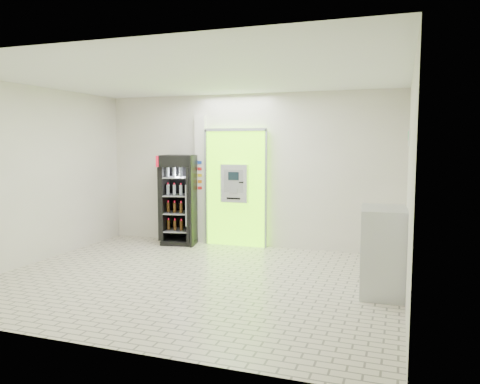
% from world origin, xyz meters
% --- Properties ---
extents(ground, '(6.00, 6.00, 0.00)m').
position_xyz_m(ground, '(0.00, 0.00, 0.00)').
color(ground, beige).
rests_on(ground, ground).
extents(room_shell, '(6.00, 6.00, 6.00)m').
position_xyz_m(room_shell, '(0.00, 0.00, 1.84)').
color(room_shell, silver).
rests_on(room_shell, ground).
extents(atm_assembly, '(1.30, 0.24, 2.33)m').
position_xyz_m(atm_assembly, '(-0.20, 2.41, 1.17)').
color(atm_assembly, '#7AFC08').
rests_on(atm_assembly, ground).
extents(pillar, '(0.22, 0.11, 2.60)m').
position_xyz_m(pillar, '(-0.98, 2.45, 1.30)').
color(pillar, silver).
rests_on(pillar, ground).
extents(beverage_cooler, '(0.78, 0.74, 1.80)m').
position_xyz_m(beverage_cooler, '(-1.33, 2.20, 0.86)').
color(beverage_cooler, black).
rests_on(beverage_cooler, ground).
extents(steel_cabinet, '(0.66, 0.92, 1.18)m').
position_xyz_m(steel_cabinet, '(2.70, 0.21, 0.59)').
color(steel_cabinet, '#B6B9BE').
rests_on(steel_cabinet, ground).
extents(exit_sign, '(0.02, 0.22, 0.26)m').
position_xyz_m(exit_sign, '(2.99, 1.40, 2.12)').
color(exit_sign, white).
rests_on(exit_sign, room_shell).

